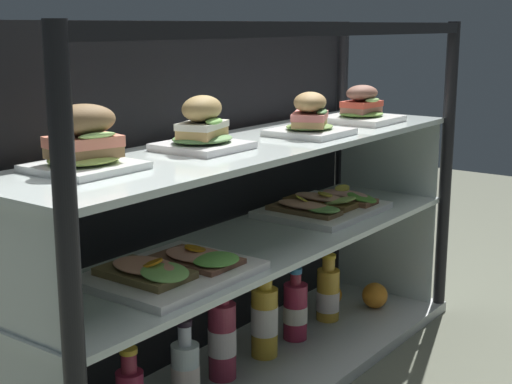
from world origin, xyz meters
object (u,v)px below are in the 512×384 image
(juice_bottle_back_left, at_px, (222,339))
(orange_fruit_beside_bottles, at_px, (375,295))
(juice_bottle_front_right_end, at_px, (185,372))
(orange_fruit_near_left_post, at_px, (331,295))
(open_sandwich_tray_far_left, at_px, (325,206))
(plated_roll_sandwich_near_left_corner, at_px, (310,118))
(plated_roll_sandwich_mid_right, at_px, (202,129))
(plated_roll_sandwich_center, at_px, (362,109))
(juice_bottle_front_fourth, at_px, (328,294))
(open_sandwich_tray_right_of_center, at_px, (172,269))
(juice_bottle_front_second, at_px, (264,318))
(plated_roll_sandwich_mid_left, at_px, (84,144))
(juice_bottle_back_center, at_px, (295,310))

(juice_bottle_back_left, relative_size, orange_fruit_beside_bottles, 3.02)
(juice_bottle_front_right_end, distance_m, orange_fruit_near_left_post, 0.73)
(open_sandwich_tray_far_left, bearing_deg, plated_roll_sandwich_near_left_corner, -162.07)
(plated_roll_sandwich_mid_right, bearing_deg, plated_roll_sandwich_center, -4.65)
(open_sandwich_tray_far_left, height_order, juice_bottle_front_fourth, open_sandwich_tray_far_left)
(orange_fruit_beside_bottles, bearing_deg, orange_fruit_near_left_post, 119.64)
(plated_roll_sandwich_mid_right, xyz_separation_m, juice_bottle_back_left, (0.08, 0.01, -0.53))
(plated_roll_sandwich_center, relative_size, juice_bottle_front_right_end, 0.92)
(open_sandwich_tray_right_of_center, bearing_deg, juice_bottle_front_fourth, 3.87)
(juice_bottle_front_fourth, bearing_deg, juice_bottle_front_second, 179.10)
(juice_bottle_back_left, bearing_deg, plated_roll_sandwich_mid_left, 178.57)
(plated_roll_sandwich_mid_right, relative_size, juice_bottle_back_center, 0.85)
(juice_bottle_back_left, xyz_separation_m, juice_bottle_front_second, (0.16, -0.01, 0.00))
(plated_roll_sandwich_mid_left, xyz_separation_m, plated_roll_sandwich_mid_right, (0.32, -0.02, -0.01))
(plated_roll_sandwich_mid_left, height_order, open_sandwich_tray_far_left, plated_roll_sandwich_mid_left)
(juice_bottle_back_left, distance_m, orange_fruit_beside_bottles, 0.65)
(juice_bottle_front_second, height_order, juice_bottle_front_fourth, juice_bottle_front_second)
(plated_roll_sandwich_near_left_corner, height_order, open_sandwich_tray_far_left, plated_roll_sandwich_near_left_corner)
(open_sandwich_tray_far_left, bearing_deg, orange_fruit_near_left_post, 22.92)
(plated_roll_sandwich_mid_left, bearing_deg, orange_fruit_near_left_post, 1.49)
(open_sandwich_tray_right_of_center, distance_m, orange_fruit_beside_bottles, 0.94)
(plated_roll_sandwich_near_left_corner, bearing_deg, orange_fruit_near_left_post, 20.35)
(open_sandwich_tray_right_of_center, xyz_separation_m, juice_bottle_front_fourth, (0.71, 0.05, -0.28))
(open_sandwich_tray_far_left, relative_size, orange_fruit_beside_bottles, 4.31)
(plated_roll_sandwich_near_left_corner, distance_m, open_sandwich_tray_right_of_center, 0.56)
(plated_roll_sandwich_center, distance_m, juice_bottle_back_left, 0.76)
(juice_bottle_back_center, bearing_deg, juice_bottle_front_right_end, -179.40)
(open_sandwich_tray_right_of_center, height_order, juice_bottle_front_second, open_sandwich_tray_right_of_center)
(juice_bottle_back_left, bearing_deg, juice_bottle_back_center, -2.50)
(plated_roll_sandwich_center, xyz_separation_m, orange_fruit_near_left_post, (0.02, 0.10, -0.58))
(open_sandwich_tray_right_of_center, distance_m, juice_bottle_front_right_end, 0.29)
(plated_roll_sandwich_near_left_corner, relative_size, open_sandwich_tray_far_left, 0.52)
(plated_roll_sandwich_mid_right, relative_size, open_sandwich_tray_right_of_center, 0.51)
(plated_roll_sandwich_mid_right, distance_m, open_sandwich_tray_far_left, 0.57)
(plated_roll_sandwich_center, distance_m, juice_bottle_front_right_end, 0.89)
(juice_bottle_front_right_end, relative_size, orange_fruit_beside_bottles, 2.62)
(juice_bottle_front_second, bearing_deg, orange_fruit_beside_bottles, -8.71)
(plated_roll_sandwich_mid_right, distance_m, orange_fruit_beside_bottles, 0.93)
(juice_bottle_back_left, relative_size, juice_bottle_front_fourth, 1.19)
(juice_bottle_front_fourth, relative_size, orange_fruit_beside_bottles, 2.53)
(plated_roll_sandwich_center, xyz_separation_m, open_sandwich_tray_far_left, (-0.13, 0.03, -0.26))
(juice_bottle_back_center, distance_m, orange_fruit_near_left_post, 0.28)
(plated_roll_sandwich_center, bearing_deg, juice_bottle_back_center, 168.38)
(juice_bottle_front_fourth, bearing_deg, orange_fruit_beside_bottles, -22.42)
(open_sandwich_tray_far_left, xyz_separation_m, juice_bottle_front_second, (-0.26, 0.02, -0.26))
(plated_roll_sandwich_mid_left, bearing_deg, juice_bottle_front_second, -2.00)
(plated_roll_sandwich_near_left_corner, height_order, juice_bottle_front_fourth, plated_roll_sandwich_near_left_corner)
(plated_roll_sandwich_mid_right, xyz_separation_m, plated_roll_sandwich_near_left_corner, (0.33, -0.07, -0.00))
(juice_bottle_back_left, bearing_deg, plated_roll_sandwich_near_left_corner, -18.89)
(juice_bottle_front_right_end, bearing_deg, plated_roll_sandwich_mid_left, 173.32)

